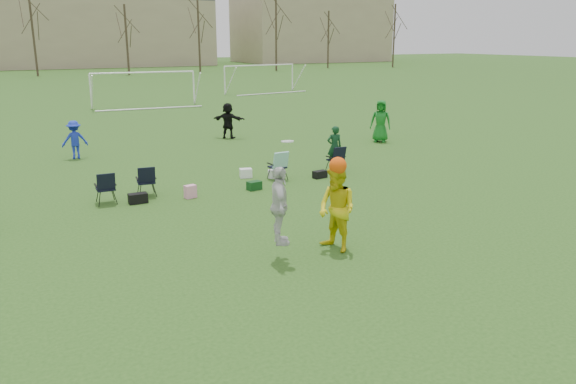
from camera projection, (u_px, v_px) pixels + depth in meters
ground at (340, 279)px, 11.52m from camera, size 260.00×260.00×0.00m
fielder_blue at (75, 140)px, 22.82m from camera, size 1.02×0.59×1.56m
fielder_green_far at (381, 121)px, 26.47m from camera, size 1.13×1.12×1.98m
fielder_black at (228, 121)px, 27.46m from camera, size 1.54×1.47×1.74m
center_contest at (318, 207)px, 12.59m from camera, size 2.31×1.14×2.69m
sideline_setup at (245, 169)px, 18.89m from camera, size 8.89×2.02×1.69m
goal_mid at (143, 79)px, 40.09m from camera, size 7.40×0.63×2.46m
goal_right at (260, 71)px, 50.61m from camera, size 7.35×1.14×2.46m
tree_line at (36, 35)px, 69.82m from camera, size 110.28×3.28×11.40m
building_row at (64, 31)px, 94.80m from camera, size 126.00×16.00×13.00m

